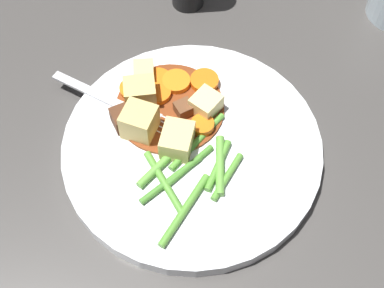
{
  "coord_description": "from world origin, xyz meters",
  "views": [
    {
      "loc": [
        -0.28,
        0.06,
        0.49
      ],
      "look_at": [
        0.0,
        0.0,
        0.02
      ],
      "focal_mm": 50.57,
      "sensor_mm": 36.0,
      "label": 1
    }
  ],
  "objects_px": {
    "meat_chunk_0": "(187,109)",
    "meat_chunk_1": "(123,118)",
    "carrot_slice_5": "(157,82)",
    "carrot_slice_3": "(204,82)",
    "carrot_slice_0": "(202,126)",
    "potato_chunk_4": "(140,93)",
    "carrot_slice_1": "(158,94)",
    "dinner_plate": "(192,148)",
    "fork": "(126,108)",
    "potato_chunk_2": "(206,104)",
    "potato_chunk_0": "(177,140)",
    "carrot_slice_2": "(173,83)",
    "potato_chunk_1": "(139,122)",
    "carrot_slice_4": "(133,90)",
    "potato_chunk_3": "(144,73)"
  },
  "relations": [
    {
      "from": "carrot_slice_4",
      "to": "potato_chunk_1",
      "type": "bearing_deg",
      "value": 179.48
    },
    {
      "from": "carrot_slice_0",
      "to": "potato_chunk_3",
      "type": "bearing_deg",
      "value": 31.07
    },
    {
      "from": "fork",
      "to": "dinner_plate",
      "type": "bearing_deg",
      "value": -134.51
    },
    {
      "from": "carrot_slice_1",
      "to": "potato_chunk_4",
      "type": "height_order",
      "value": "potato_chunk_4"
    },
    {
      "from": "carrot_slice_3",
      "to": "potato_chunk_0",
      "type": "xyz_separation_m",
      "value": [
        -0.07,
        0.05,
        0.01
      ]
    },
    {
      "from": "carrot_slice_0",
      "to": "carrot_slice_5",
      "type": "bearing_deg",
      "value": 27.02
    },
    {
      "from": "carrot_slice_1",
      "to": "carrot_slice_4",
      "type": "height_order",
      "value": "same"
    },
    {
      "from": "carrot_slice_2",
      "to": "carrot_slice_4",
      "type": "bearing_deg",
      "value": 89.13
    },
    {
      "from": "carrot_slice_1",
      "to": "carrot_slice_3",
      "type": "bearing_deg",
      "value": -85.62
    },
    {
      "from": "carrot_slice_4",
      "to": "potato_chunk_0",
      "type": "bearing_deg",
      "value": -157.12
    },
    {
      "from": "potato_chunk_0",
      "to": "meat_chunk_1",
      "type": "distance_m",
      "value": 0.06
    },
    {
      "from": "carrot_slice_4",
      "to": "potato_chunk_4",
      "type": "height_order",
      "value": "potato_chunk_4"
    },
    {
      "from": "carrot_slice_0",
      "to": "potato_chunk_2",
      "type": "distance_m",
      "value": 0.02
    },
    {
      "from": "potato_chunk_2",
      "to": "carrot_slice_2",
      "type": "bearing_deg",
      "value": 33.32
    },
    {
      "from": "carrot_slice_0",
      "to": "potato_chunk_4",
      "type": "bearing_deg",
      "value": 48.81
    },
    {
      "from": "carrot_slice_1",
      "to": "potato_chunk_0",
      "type": "height_order",
      "value": "potato_chunk_0"
    },
    {
      "from": "potato_chunk_2",
      "to": "carrot_slice_0",
      "type": "bearing_deg",
      "value": 157.86
    },
    {
      "from": "carrot_slice_5",
      "to": "carrot_slice_3",
      "type": "bearing_deg",
      "value": -103.44
    },
    {
      "from": "carrot_slice_3",
      "to": "meat_chunk_0",
      "type": "bearing_deg",
      "value": 140.69
    },
    {
      "from": "carrot_slice_3",
      "to": "potato_chunk_3",
      "type": "relative_size",
      "value": 1.18
    },
    {
      "from": "potato_chunk_3",
      "to": "meat_chunk_0",
      "type": "xyz_separation_m",
      "value": [
        -0.06,
        -0.04,
        -0.0
      ]
    },
    {
      "from": "carrot_slice_0",
      "to": "potato_chunk_0",
      "type": "bearing_deg",
      "value": 116.77
    },
    {
      "from": "carrot_slice_3",
      "to": "fork",
      "type": "bearing_deg",
      "value": 98.51
    },
    {
      "from": "carrot_slice_3",
      "to": "carrot_slice_5",
      "type": "distance_m",
      "value": 0.05
    },
    {
      "from": "carrot_slice_0",
      "to": "carrot_slice_2",
      "type": "relative_size",
      "value": 0.8
    },
    {
      "from": "potato_chunk_1",
      "to": "dinner_plate",
      "type": "bearing_deg",
      "value": -119.27
    },
    {
      "from": "meat_chunk_1",
      "to": "fork",
      "type": "relative_size",
      "value": 0.17
    },
    {
      "from": "potato_chunk_4",
      "to": "meat_chunk_0",
      "type": "distance_m",
      "value": 0.05
    },
    {
      "from": "carrot_slice_0",
      "to": "potato_chunk_4",
      "type": "xyz_separation_m",
      "value": [
        0.05,
        0.06,
        0.01
      ]
    },
    {
      "from": "carrot_slice_1",
      "to": "potato_chunk_2",
      "type": "xyz_separation_m",
      "value": [
        -0.03,
        -0.05,
        0.01
      ]
    },
    {
      "from": "carrot_slice_5",
      "to": "potato_chunk_2",
      "type": "bearing_deg",
      "value": -136.8
    },
    {
      "from": "dinner_plate",
      "to": "potato_chunk_0",
      "type": "bearing_deg",
      "value": 87.45
    },
    {
      "from": "meat_chunk_0",
      "to": "meat_chunk_1",
      "type": "xyz_separation_m",
      "value": [
        0.0,
        0.07,
        0.0
      ]
    },
    {
      "from": "potato_chunk_0",
      "to": "meat_chunk_1",
      "type": "relative_size",
      "value": 1.54
    },
    {
      "from": "potato_chunk_2",
      "to": "carrot_slice_1",
      "type": "bearing_deg",
      "value": 56.85
    },
    {
      "from": "dinner_plate",
      "to": "potato_chunk_2",
      "type": "height_order",
      "value": "potato_chunk_2"
    },
    {
      "from": "carrot_slice_1",
      "to": "dinner_plate",
      "type": "bearing_deg",
      "value": -161.31
    },
    {
      "from": "potato_chunk_3",
      "to": "meat_chunk_1",
      "type": "xyz_separation_m",
      "value": [
        -0.05,
        0.03,
        0.0
      ]
    },
    {
      "from": "meat_chunk_1",
      "to": "fork",
      "type": "xyz_separation_m",
      "value": [
        0.02,
        -0.0,
        -0.01
      ]
    },
    {
      "from": "meat_chunk_1",
      "to": "fork",
      "type": "height_order",
      "value": "meat_chunk_1"
    },
    {
      "from": "potato_chunk_2",
      "to": "carrot_slice_4",
      "type": "bearing_deg",
      "value": 59.96
    },
    {
      "from": "meat_chunk_0",
      "to": "carrot_slice_5",
      "type": "bearing_deg",
      "value": 27.61
    },
    {
      "from": "carrot_slice_2",
      "to": "potato_chunk_0",
      "type": "bearing_deg",
      "value": 171.28
    },
    {
      "from": "carrot_slice_4",
      "to": "potato_chunk_1",
      "type": "height_order",
      "value": "potato_chunk_1"
    },
    {
      "from": "carrot_slice_3",
      "to": "potato_chunk_2",
      "type": "xyz_separation_m",
      "value": [
        -0.03,
        0.01,
        0.01
      ]
    },
    {
      "from": "carrot_slice_1",
      "to": "meat_chunk_0",
      "type": "bearing_deg",
      "value": -137.52
    },
    {
      "from": "carrot_slice_0",
      "to": "carrot_slice_1",
      "type": "bearing_deg",
      "value": 35.85
    },
    {
      "from": "potato_chunk_3",
      "to": "carrot_slice_4",
      "type": "bearing_deg",
      "value": 135.2
    },
    {
      "from": "carrot_slice_1",
      "to": "potato_chunk_0",
      "type": "bearing_deg",
      "value": -173.48
    },
    {
      "from": "potato_chunk_0",
      "to": "potato_chunk_2",
      "type": "distance_m",
      "value": 0.05
    }
  ]
}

